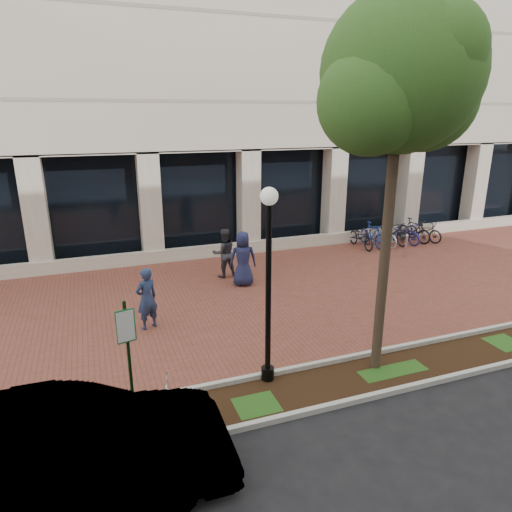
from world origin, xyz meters
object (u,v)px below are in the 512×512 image
object	(u,v)px
bollard	(406,246)
pedestrian_left	(147,299)
locked_bicycle	(143,403)
sedan_near_curb	(66,457)
pedestrian_mid	(224,253)
parking_sign	(128,350)
street_tree	(401,84)
pedestrian_right	(243,259)
lamppost	(268,277)
bike_rack_cluster	(393,233)

from	to	relation	value
bollard	pedestrian_left	bearing A→B (deg)	-164.84
locked_bicycle	sedan_near_curb	bearing A→B (deg)	150.58
pedestrian_left	pedestrian_mid	world-z (taller)	pedestrian_mid
parking_sign	pedestrian_mid	world-z (taller)	parking_sign
street_tree	pedestrian_mid	size ratio (longest dim) A/B	4.46
street_tree	bollard	xyz separation A→B (m)	(5.90, 6.64, -5.61)
pedestrian_left	pedestrian_right	xyz separation A→B (m)	(3.45, 2.21, 0.07)
lamppost	pedestrian_mid	distance (m)	6.91
street_tree	pedestrian_right	world-z (taller)	street_tree
street_tree	locked_bicycle	world-z (taller)	street_tree
locked_bicycle	pedestrian_left	xyz separation A→B (m)	(0.61, 4.03, 0.41)
pedestrian_mid	pedestrian_right	world-z (taller)	pedestrian_right
street_tree	locked_bicycle	size ratio (longest dim) A/B	4.63
bike_rack_cluster	sedan_near_curb	distance (m)	16.70
pedestrian_mid	locked_bicycle	bearing A→B (deg)	62.98
parking_sign	pedestrian_right	size ratio (longest dim) A/B	1.36
parking_sign	bollard	xyz separation A→B (m)	(11.35, 6.94, -1.10)
parking_sign	pedestrian_right	distance (m)	7.61
locked_bicycle	bollard	xyz separation A→B (m)	(11.18, 6.89, 0.05)
locked_bicycle	pedestrian_mid	size ratio (longest dim) A/B	0.96
lamppost	street_tree	bearing A→B (deg)	-7.50
lamppost	locked_bicycle	xyz separation A→B (m)	(-2.71, -0.58, -1.94)
parking_sign	pedestrian_left	distance (m)	4.22
lamppost	bike_rack_cluster	size ratio (longest dim) A/B	1.00
locked_bicycle	bike_rack_cluster	distance (m)	14.82
street_tree	pedestrian_mid	world-z (taller)	street_tree
pedestrian_right	bollard	world-z (taller)	pedestrian_right
sedan_near_curb	pedestrian_right	bearing A→B (deg)	-33.34
locked_bicycle	sedan_near_curb	distance (m)	1.96
bike_rack_cluster	sedan_near_curb	xyz separation A→B (m)	(-13.20, -10.23, 0.31)
parking_sign	locked_bicycle	size ratio (longest dim) A/B	1.49
pedestrian_right	pedestrian_left	bearing A→B (deg)	42.85
lamppost	sedan_near_curb	xyz separation A→B (m)	(-3.96, -2.05, -1.58)
bollard	bike_rack_cluster	world-z (taller)	bike_rack_cluster
lamppost	street_tree	xyz separation A→B (m)	(2.57, -0.34, 3.72)
street_tree	bike_rack_cluster	bearing A→B (deg)	51.92
street_tree	locked_bicycle	bearing A→B (deg)	-177.33
locked_bicycle	sedan_near_curb	size ratio (longest dim) A/B	0.35
pedestrian_left	pedestrian_right	bearing A→B (deg)	-172.15
street_tree	sedan_near_curb	world-z (taller)	street_tree
pedestrian_left	pedestrian_mid	xyz separation A→B (m)	(3.09, 3.23, 0.02)
pedestrian_right	sedan_near_curb	xyz separation A→B (m)	(-5.31, -7.70, -0.12)
pedestrian_mid	bollard	xyz separation A→B (m)	(7.48, -0.36, -0.38)
parking_sign	pedestrian_left	size ratio (longest dim) A/B	1.47
lamppost	pedestrian_mid	bearing A→B (deg)	81.56
locked_bicycle	bike_rack_cluster	xyz separation A→B (m)	(11.95, 8.76, 0.05)
pedestrian_left	bollard	world-z (taller)	pedestrian_left
locked_bicycle	pedestrian_left	size ratio (longest dim) A/B	0.99
street_tree	pedestrian_left	distance (m)	7.98
parking_sign	lamppost	world-z (taller)	lamppost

